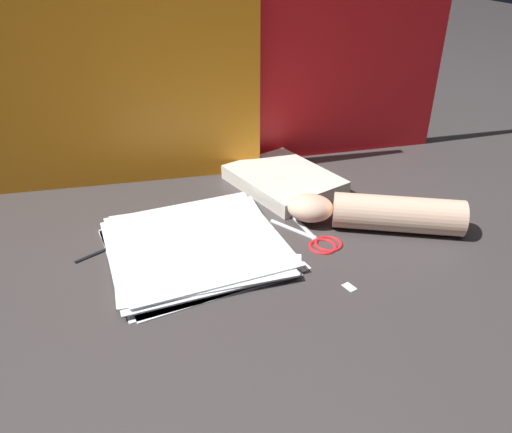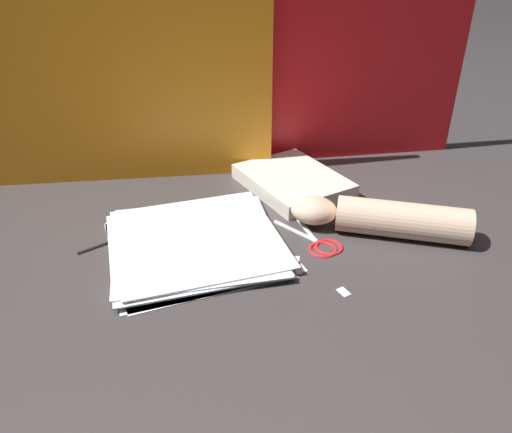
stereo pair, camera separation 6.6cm
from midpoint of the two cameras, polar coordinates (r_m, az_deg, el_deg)
name	(u,v)px [view 1 (the left image)]	position (r m, az deg, el deg)	size (l,w,h in m)	color
ground_plane	(252,243)	(0.94, -2.44, -3.06)	(6.00, 6.00, 0.00)	#3D3838
backdrop_panel_left	(107,57)	(1.13, -18.31, 16.86)	(0.64, 0.12, 0.57)	orange
backdrop_panel_center	(284,40)	(1.21, 1.55, 19.46)	(0.82, 0.12, 0.58)	red
paper_stack	(195,246)	(0.93, -9.00, -3.38)	(0.33, 0.33, 0.02)	white
book_closed	(284,180)	(1.14, 1.54, 4.17)	(0.24, 0.28, 0.03)	silver
scissors	(317,238)	(0.95, 5.04, -2.51)	(0.11, 0.17, 0.01)	silver
hand_forearm	(378,213)	(0.99, 11.91, 0.40)	(0.33, 0.23, 0.07)	beige
paper_scrap_near	(306,265)	(0.88, 3.57, -5.65)	(0.01, 0.03, 0.00)	white
paper_scrap_mid	(349,287)	(0.84, 8.41, -8.02)	(0.02, 0.03, 0.00)	white
paper_scrap_far	(298,257)	(0.90, 2.70, -4.69)	(0.02, 0.02, 0.00)	white
pen	(110,247)	(0.97, -18.24, -3.33)	(0.13, 0.06, 0.01)	black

